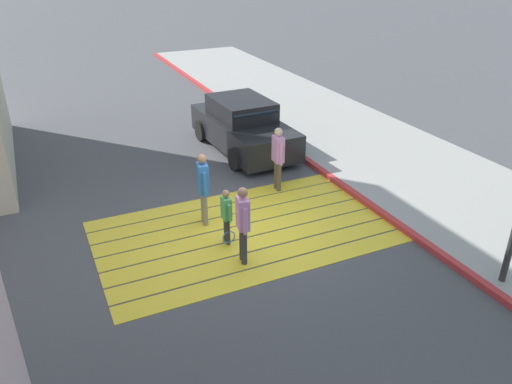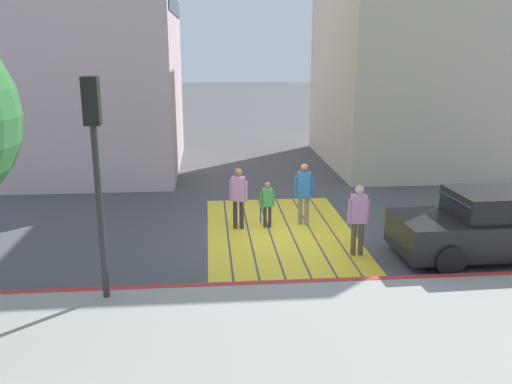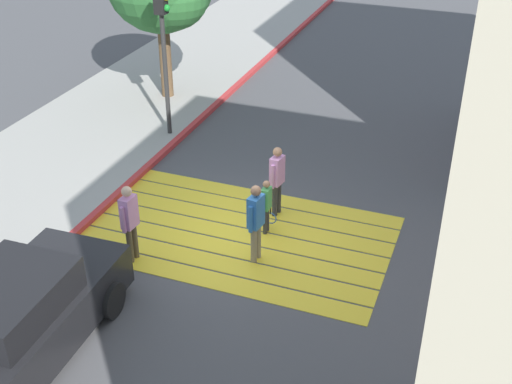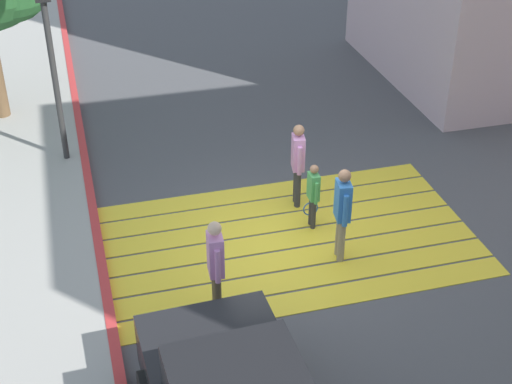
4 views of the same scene
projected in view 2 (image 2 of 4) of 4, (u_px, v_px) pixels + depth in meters
The scene contains 12 objects.
ground_plane at pixel (281, 233), 14.15m from camera, with size 120.00×120.00×0.00m, color #4C4C4F.
crosswalk_stripes at pixel (281, 233), 14.14m from camera, with size 6.40×3.80×0.01m.
sidewalk_west at pixel (326, 345), 8.75m from camera, with size 4.80×40.00×0.12m, color #9E9B93.
curb_painted at pixel (302, 284), 11.01m from camera, with size 0.16×40.00×0.13m, color #BC3333.
building_far_north at pixel (94, 20), 20.32m from camera, with size 8.00×6.03×11.31m.
building_far_south at pixel (417, 34), 21.51m from camera, with size 8.00×7.04×10.40m.
car_parked_near_curb at pixel (490, 226), 12.42m from camera, with size 2.09×4.36×1.57m.
traffic_light_corner at pixel (95, 145), 9.58m from camera, with size 0.39×0.28×4.24m.
pedestrian_adult_lead at pixel (358, 215), 12.43m from camera, with size 0.24×0.49×1.69m.
pedestrian_adult_trailing at pixel (238, 194), 14.25m from camera, with size 0.27×0.48×1.66m.
pedestrian_adult_side at pixel (304, 190), 14.57m from camera, with size 0.27×0.50×1.71m.
pedestrian_child_with_racket at pixel (267, 202), 14.42m from camera, with size 0.28×0.39×1.27m.
Camera 2 is at (-13.26, 1.82, 4.75)m, focal length 37.98 mm.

